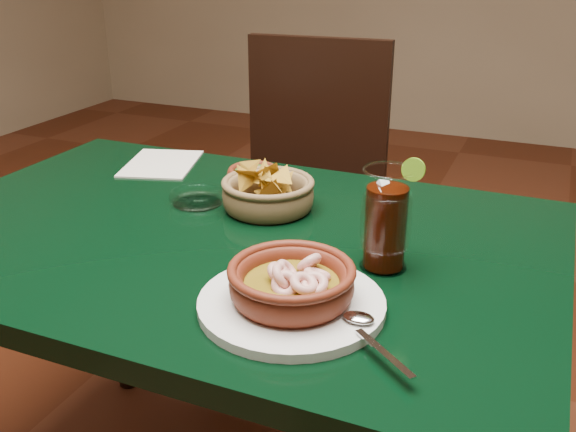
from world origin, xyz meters
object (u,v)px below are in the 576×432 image
at_px(shrimp_plate, 292,288).
at_px(chip_basket, 268,193).
at_px(dining_chair, 304,196).
at_px(dining_table, 225,278).
at_px(cola_drink, 386,221).

xyz_separation_m(shrimp_plate, chip_basket, (-0.19, 0.33, 0.00)).
xyz_separation_m(dining_chair, chip_basket, (0.16, -0.59, 0.24)).
height_order(dining_chair, shrimp_plate, dining_chair).
bearing_deg(shrimp_plate, dining_table, 137.97).
xyz_separation_m(dining_table, dining_chair, (-0.12, 0.71, -0.11)).
distance_m(dining_table, cola_drink, 0.36).
distance_m(chip_basket, cola_drink, 0.32).
relative_size(dining_chair, chip_basket, 4.60).
relative_size(dining_chair, shrimp_plate, 2.87).
relative_size(dining_table, chip_basket, 5.58).
height_order(dining_chair, cola_drink, dining_chair).
height_order(dining_table, dining_chair, dining_chair).
xyz_separation_m(shrimp_plate, cola_drink, (0.09, 0.18, 0.05)).
xyz_separation_m(dining_chair, cola_drink, (0.43, -0.74, 0.29)).
distance_m(dining_chair, cola_drink, 0.90).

